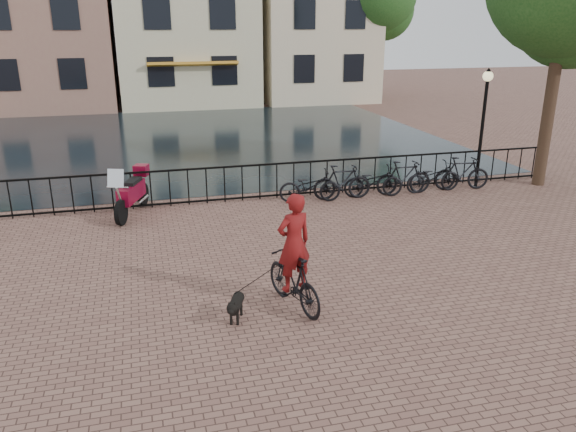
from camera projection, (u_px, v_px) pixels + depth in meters
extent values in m
plane|color=brown|center=(338.00, 352.00, 8.57)|extent=(100.00, 100.00, 0.00)
plane|color=black|center=(204.00, 138.00, 24.37)|extent=(20.00, 20.00, 0.00)
cube|color=black|center=(242.00, 166.00, 15.55)|extent=(20.00, 0.05, 0.05)
cube|color=black|center=(243.00, 198.00, 15.85)|extent=(20.00, 0.05, 0.05)
cube|color=#875B4E|center=(41.00, 0.00, 32.19)|extent=(7.50, 9.00, 12.00)
cube|color=beige|center=(183.00, 10.00, 34.30)|extent=(8.00, 9.00, 11.00)
cube|color=#C08022|center=(193.00, 64.00, 30.95)|extent=(5.00, 0.60, 0.15)
cylinder|color=black|center=(551.00, 93.00, 16.55)|extent=(0.36, 0.36, 5.60)
cylinder|color=black|center=(375.00, 53.00, 35.17)|extent=(0.36, 0.36, 5.95)
cylinder|color=black|center=(481.00, 135.00, 16.73)|extent=(0.10, 0.10, 3.20)
sphere|color=beige|center=(488.00, 76.00, 16.18)|extent=(0.30, 0.30, 0.30)
imported|color=black|center=(294.00, 279.00, 9.77)|extent=(0.97, 1.86, 1.07)
imported|color=maroon|center=(294.00, 233.00, 9.49)|extent=(0.88, 0.69, 2.10)
imported|color=black|center=(310.00, 186.00, 15.62)|extent=(1.79, 0.85, 0.90)
imported|color=black|center=(342.00, 182.00, 15.83)|extent=(1.70, 0.60, 1.00)
imported|color=black|center=(373.00, 181.00, 16.08)|extent=(1.78, 0.83, 0.90)
imported|color=black|center=(404.00, 178.00, 16.29)|extent=(1.69, 0.56, 1.00)
imported|color=black|center=(433.00, 177.00, 16.54)|extent=(1.73, 0.65, 0.90)
imported|color=black|center=(462.00, 173.00, 16.75)|extent=(1.72, 0.74, 1.00)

